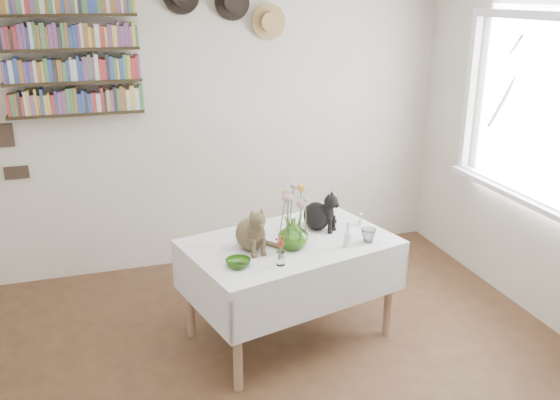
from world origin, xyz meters
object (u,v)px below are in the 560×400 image
object	(u,v)px
bookshelf_unit	(71,54)
tabby_cat	(250,226)
dining_table	(290,265)
black_cat	(317,209)
flower_vase	(293,234)

from	to	relation	value
bookshelf_unit	tabby_cat	bearing A→B (deg)	-53.84
tabby_cat	dining_table	bearing A→B (deg)	-0.55
black_cat	dining_table	bearing A→B (deg)	168.17
tabby_cat	black_cat	distance (m)	0.56
dining_table	bookshelf_unit	bearing A→B (deg)	133.90
black_cat	flower_vase	size ratio (longest dim) A/B	1.43
tabby_cat	flower_vase	world-z (taller)	tabby_cat
dining_table	black_cat	size ratio (longest dim) A/B	5.18
tabby_cat	bookshelf_unit	world-z (taller)	bookshelf_unit
dining_table	tabby_cat	world-z (taller)	tabby_cat
dining_table	bookshelf_unit	distance (m)	2.26
flower_vase	dining_table	bearing A→B (deg)	81.71
tabby_cat	flower_vase	bearing A→B (deg)	-24.83
dining_table	black_cat	bearing A→B (deg)	32.09
black_cat	bookshelf_unit	xyz separation A→B (m)	(-1.53, 1.18, 0.98)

